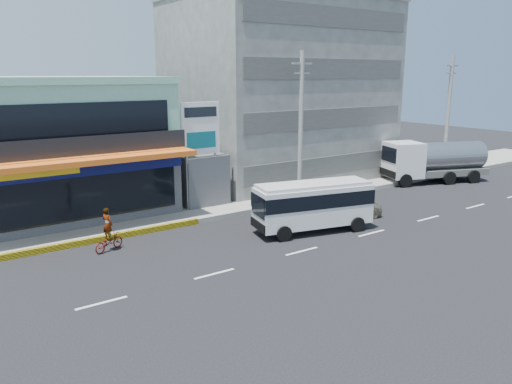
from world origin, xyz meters
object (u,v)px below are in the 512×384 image
Objects in this scene: minibus at (313,202)px; concrete_building at (279,93)px; utility_pole_near at (301,127)px; utility_pole_far at (448,116)px; shop_building at (55,151)px; tanker_truck at (432,160)px; billboard at (200,134)px; motorcycle_rider at (108,237)px; sedan at (347,206)px; satellite_dish at (194,152)px.

concrete_building is at bearing 60.04° from minibus.
utility_pole_near is 16.00m from utility_pole_far.
shop_building is 0.77× the size of concrete_building.
utility_pole_near is 1.14× the size of tanker_truck.
utility_pole_near is 1.00× the size of utility_pole_far.
utility_pole_near is (6.50, -1.80, 0.22)m from billboard.
utility_pole_far is 1.14× the size of tanker_truck.
shop_building is 1.42× the size of tanker_truck.
billboard is 0.69× the size of utility_pole_far.
billboard reaches higher than minibus.
motorcycle_rider is at bearing -172.43° from utility_pole_near.
concrete_building reaches higher than billboard.
shop_building is 28.12m from tanker_truck.
shop_building is at bearing 64.63° from sedan.
utility_pole_far is at bearing -32.35° from concrete_building.
shop_building reaches higher than billboard.
shop_building is at bearing -176.65° from concrete_building.
motorcycle_rider is (-7.28, -3.63, -4.20)m from billboard.
utility_pole_near reaches higher than minibus.
utility_pole_far is (12.00, -7.60, -1.85)m from concrete_building.
utility_pole_near is 6.25m from sedan.
utility_pole_far reaches higher than minibus.
utility_pole_near is (14.00, -6.55, 1.15)m from shop_building.
minibus is at bearing -164.94° from utility_pole_far.
sedan is at bearing 12.74° from minibus.
concrete_building is 2.32× the size of minibus.
minibus is (-19.39, -5.21, -3.51)m from utility_pole_far.
utility_pole_far is (30.00, -6.55, 1.15)m from shop_building.
billboard is at bearing -151.08° from concrete_building.
concrete_building is 10.67× the size of satellite_dish.
utility_pole_near is (6.00, -3.60, 1.57)m from satellite_dish.
concrete_building is 2.32× the size of billboard.
minibus is at bearing -165.34° from tanker_truck.
utility_pole_near is (-4.00, -7.60, -1.85)m from concrete_building.
concrete_building is at bearing 62.24° from utility_pole_near.
utility_pole_near is 2.25× the size of sedan.
utility_pole_near is at bearing -25.06° from shop_building.
satellite_dish is 9.40m from minibus.
utility_pole_near reaches higher than tanker_truck.
satellite_dish reaches higher than tanker_truck.
concrete_building is 12.17m from billboard.
minibus is 0.79× the size of tanker_truck.
utility_pole_far is (22.50, -1.80, 0.22)m from billboard.
sedan is at bearing -108.39° from concrete_building.
sedan is (3.38, 0.76, -0.89)m from minibus.
billboard is 8.35m from minibus.
concrete_building reaches higher than sedan.
shop_building is 1.24× the size of utility_pole_far.
utility_pole_far is at bearing 0.00° from utility_pole_near.
billboard is at bearing 58.88° from sedan.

